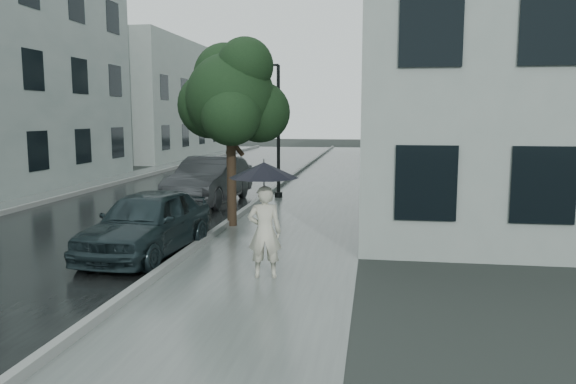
% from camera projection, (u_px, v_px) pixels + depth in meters
% --- Properties ---
extents(ground, '(120.00, 120.00, 0.00)m').
position_uv_depth(ground, '(247.00, 275.00, 10.36)').
color(ground, black).
rests_on(ground, ground).
extents(sidewalk, '(3.50, 60.00, 0.01)m').
position_uv_depth(sidewalk, '(322.00, 190.00, 22.07)').
color(sidewalk, slate).
rests_on(sidewalk, ground).
extents(kerb_near, '(0.15, 60.00, 0.15)m').
position_uv_depth(kerb_near, '(276.00, 188.00, 22.34)').
color(kerb_near, slate).
rests_on(kerb_near, ground).
extents(asphalt_road, '(6.85, 60.00, 0.00)m').
position_uv_depth(asphalt_road, '(192.00, 188.00, 22.88)').
color(asphalt_road, black).
rests_on(asphalt_road, ground).
extents(kerb_far, '(0.15, 60.00, 0.15)m').
position_uv_depth(kerb_far, '(111.00, 184.00, 23.41)').
color(kerb_far, slate).
rests_on(kerb_far, ground).
extents(sidewalk_far, '(1.70, 60.00, 0.01)m').
position_uv_depth(sidewalk_far, '(91.00, 186.00, 23.56)').
color(sidewalk_far, '#4C5451').
rests_on(sidewalk_far, ground).
extents(building_near, '(7.02, 36.00, 9.00)m').
position_uv_depth(building_near, '(441.00, 84.00, 28.01)').
color(building_near, gray).
rests_on(building_near, ground).
extents(building_far_b, '(7.02, 18.00, 8.00)m').
position_uv_depth(building_far_b, '(156.00, 101.00, 41.29)').
color(building_far_b, gray).
rests_on(building_far_b, ground).
extents(pedestrian, '(0.67, 0.49, 1.68)m').
position_uv_depth(pedestrian, '(265.00, 232.00, 10.10)').
color(pedestrian, '#BAB9A3').
rests_on(pedestrian, sidewalk).
extents(umbrella, '(1.50, 1.50, 1.22)m').
position_uv_depth(umbrella, '(264.00, 170.00, 9.93)').
color(umbrella, black).
rests_on(umbrella, ground).
extents(street_tree, '(3.05, 2.77, 4.90)m').
position_uv_depth(street_tree, '(231.00, 97.00, 14.63)').
color(street_tree, '#332619').
rests_on(street_tree, ground).
extents(lamp_post, '(0.83, 0.44, 4.79)m').
position_uv_depth(lamp_post, '(274.00, 120.00, 19.85)').
color(lamp_post, black).
rests_on(lamp_post, ground).
extents(car_near, '(1.91, 4.16, 1.38)m').
position_uv_depth(car_near, '(147.00, 222.00, 11.80)').
color(car_near, black).
rests_on(car_near, ground).
extents(car_far, '(1.92, 4.78, 1.55)m').
position_uv_depth(car_far, '(209.00, 180.00, 18.72)').
color(car_far, '#26292B').
rests_on(car_far, ground).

